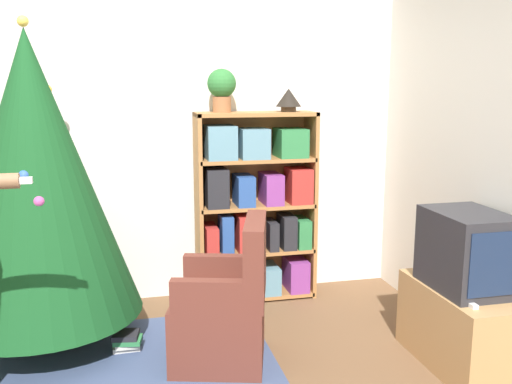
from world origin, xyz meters
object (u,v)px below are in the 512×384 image
object	(u,v)px
television	(467,251)
potted_plant	(222,87)
armchair	(225,312)
bookshelf	(256,209)
christmas_tree	(34,177)
table_lamp	(289,99)

from	to	relation	value
television	potted_plant	xyz separation A→B (m)	(-1.23, 1.42, 0.96)
television	armchair	distance (m)	1.52
bookshelf	television	bearing A→B (deg)	-55.60
television	potted_plant	bearing A→B (deg)	130.88
television	armchair	size ratio (longest dim) A/B	0.59
christmas_tree	potted_plant	bearing A→B (deg)	20.47
armchair	table_lamp	size ratio (longest dim) A/B	4.60
potted_plant	table_lamp	world-z (taller)	potted_plant
television	table_lamp	distance (m)	1.81
christmas_tree	table_lamp	size ratio (longest dim) A/B	10.69
christmas_tree	potted_plant	world-z (taller)	christmas_tree
christmas_tree	potted_plant	size ratio (longest dim) A/B	6.50
christmas_tree	television	bearing A→B (deg)	-20.12
bookshelf	christmas_tree	world-z (taller)	christmas_tree
armchair	table_lamp	world-z (taller)	table_lamp
armchair	potted_plant	bearing A→B (deg)	-173.92
christmas_tree	potted_plant	xyz separation A→B (m)	(1.31, 0.49, 0.56)
television	table_lamp	xyz separation A→B (m)	(-0.70, 1.42, 0.87)
potted_plant	table_lamp	xyz separation A→B (m)	(0.53, 0.00, -0.09)
bookshelf	potted_plant	xyz separation A→B (m)	(-0.26, 0.01, 0.96)
bookshelf	armchair	distance (m)	1.18
bookshelf	potted_plant	bearing A→B (deg)	178.45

